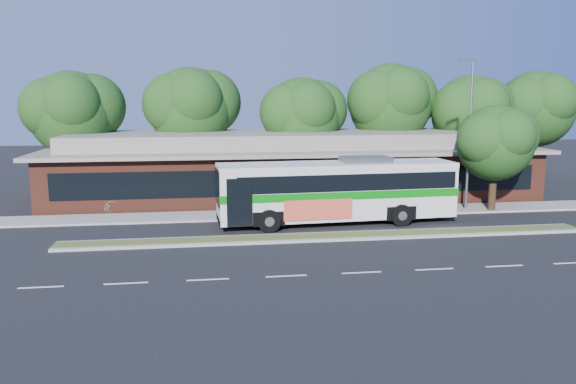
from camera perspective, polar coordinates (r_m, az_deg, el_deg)
name	(u,v)px	position (r m, az deg, el deg)	size (l,w,h in m)	color
ground	(333,241)	(27.11, 4.63, -4.99)	(120.00, 120.00, 0.00)	black
median_strip	(331,236)	(27.66, 4.35, -4.53)	(26.00, 1.10, 0.15)	#394B20
sidewalk	(309,213)	(33.20, 2.16, -2.16)	(44.00, 2.60, 0.12)	gray
parking_lot	(8,211)	(38.16, -26.60, -1.72)	(14.00, 12.00, 0.01)	black
plaza_building	(292,165)	(39.29, 0.44, 2.73)	(33.20, 11.20, 4.45)	#5F2B1E
lamp_post	(469,130)	(35.22, 17.92, 6.02)	(0.93, 0.18, 9.07)	slate
tree_bg_a	(79,111)	(41.62, -20.49, 7.68)	(6.47, 5.80, 8.63)	black
tree_bg_b	(196,107)	(41.72, -9.28, 8.53)	(6.69, 6.00, 9.00)	black
tree_bg_c	(307,114)	(41.38, 1.93, 7.88)	(6.24, 5.60, 8.26)	black
tree_bg_d	(395,103)	(44.13, 10.84, 8.89)	(6.91, 6.20, 9.37)	black
tree_bg_e	(475,112)	(45.52, 18.42, 7.74)	(6.47, 5.80, 8.50)	black
tree_bg_f	(540,107)	(49.35, 24.23, 7.86)	(6.69, 6.00, 8.92)	black
transit_bus	(338,187)	(30.56, 5.09, 0.54)	(13.08, 3.55, 3.63)	silver
sedan	(137,199)	(35.41, -15.10, -0.69)	(1.96, 4.83, 1.40)	silver
sidewalk_tree	(500,141)	(35.71, 20.70, 4.87)	(4.99, 4.48, 6.39)	black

